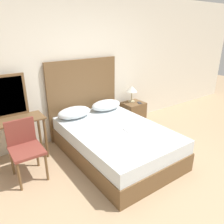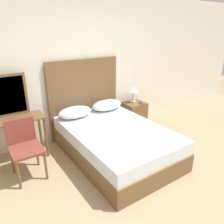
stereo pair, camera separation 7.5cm
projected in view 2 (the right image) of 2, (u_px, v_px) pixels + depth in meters
ground_plane at (160, 194)px, 2.92m from camera, size 16.00×16.00×0.00m
wall_back at (79, 68)px, 4.17m from camera, size 10.00×0.06×2.70m
bed at (115, 142)px, 3.71m from camera, size 1.41×2.10×0.52m
headboard at (85, 98)px, 4.35m from camera, size 1.48×0.05×1.52m
pillow_left at (75, 112)px, 4.01m from camera, size 0.63×0.39×0.20m
pillow_right at (107, 105)px, 4.38m from camera, size 0.63×0.39×0.20m
phone_on_bed at (126, 130)px, 3.52m from camera, size 0.08×0.16×0.01m
nightstand at (134, 114)px, 4.89m from camera, size 0.46×0.40×0.53m
table_lamp at (133, 90)px, 4.76m from camera, size 0.25×0.25×0.36m
phone_on_nightstand at (141, 103)px, 4.76m from camera, size 0.12×0.17×0.01m
vanity_desk at (17, 127)px, 3.49m from camera, size 0.86×0.41×0.74m
vanity_mirror at (10, 95)px, 3.45m from camera, size 0.54×0.03×0.68m
chair at (24, 144)px, 3.15m from camera, size 0.43×0.48×0.85m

